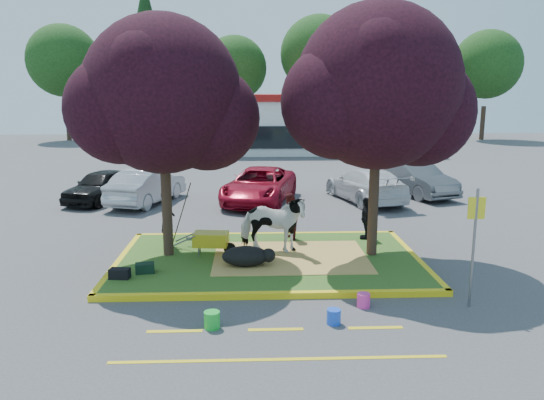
{
  "coord_description": "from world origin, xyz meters",
  "views": [
    {
      "loc": [
        -0.46,
        -13.97,
        4.65
      ],
      "look_at": [
        0.11,
        0.5,
        1.66
      ],
      "focal_mm": 35.0,
      "sensor_mm": 36.0,
      "label": 1
    }
  ],
  "objects_px": {
    "sign_post": "(475,234)",
    "bucket_pink": "(364,300)",
    "calf": "(246,256)",
    "car_silver": "(147,186)",
    "bucket_green": "(212,320)",
    "car_black": "(101,186)",
    "wheelbarrow": "(211,239)",
    "bucket_blue": "(334,317)",
    "cow": "(272,224)",
    "handler": "(168,219)"
  },
  "relations": [
    {
      "from": "bucket_blue",
      "to": "car_black",
      "type": "height_order",
      "value": "car_black"
    },
    {
      "from": "calf",
      "to": "car_silver",
      "type": "bearing_deg",
      "value": 126.06
    },
    {
      "from": "cow",
      "to": "sign_post",
      "type": "bearing_deg",
      "value": -118.14
    },
    {
      "from": "calf",
      "to": "handler",
      "type": "xyz_separation_m",
      "value": [
        -2.28,
        1.9,
        0.56
      ]
    },
    {
      "from": "handler",
      "to": "calf",
      "type": "bearing_deg",
      "value": -144.02
    },
    {
      "from": "cow",
      "to": "car_black",
      "type": "relative_size",
      "value": 0.49
    },
    {
      "from": "car_black",
      "to": "bucket_pink",
      "type": "bearing_deg",
      "value": -34.13
    },
    {
      "from": "car_black",
      "to": "bucket_blue",
      "type": "bearing_deg",
      "value": -38.48
    },
    {
      "from": "bucket_green",
      "to": "car_silver",
      "type": "distance_m",
      "value": 12.69
    },
    {
      "from": "bucket_pink",
      "to": "car_black",
      "type": "height_order",
      "value": "car_black"
    },
    {
      "from": "cow",
      "to": "sign_post",
      "type": "relative_size",
      "value": 0.74
    },
    {
      "from": "bucket_green",
      "to": "car_black",
      "type": "relative_size",
      "value": 0.09
    },
    {
      "from": "sign_post",
      "to": "cow",
      "type": "bearing_deg",
      "value": 138.75
    },
    {
      "from": "car_black",
      "to": "car_silver",
      "type": "xyz_separation_m",
      "value": [
        2.02,
        -0.44,
        0.05
      ]
    },
    {
      "from": "cow",
      "to": "wheelbarrow",
      "type": "relative_size",
      "value": 1.14
    },
    {
      "from": "cow",
      "to": "bucket_green",
      "type": "height_order",
      "value": "cow"
    },
    {
      "from": "sign_post",
      "to": "bucket_green",
      "type": "bearing_deg",
      "value": -170.99
    },
    {
      "from": "cow",
      "to": "calf",
      "type": "height_order",
      "value": "cow"
    },
    {
      "from": "handler",
      "to": "car_silver",
      "type": "bearing_deg",
      "value": 1.54
    },
    {
      "from": "sign_post",
      "to": "bucket_pink",
      "type": "distance_m",
      "value": 2.76
    },
    {
      "from": "calf",
      "to": "wheelbarrow",
      "type": "relative_size",
      "value": 0.72
    },
    {
      "from": "bucket_pink",
      "to": "bucket_blue",
      "type": "relative_size",
      "value": 1.0
    },
    {
      "from": "bucket_green",
      "to": "car_silver",
      "type": "height_order",
      "value": "car_silver"
    },
    {
      "from": "wheelbarrow",
      "to": "bucket_blue",
      "type": "bearing_deg",
      "value": -50.67
    },
    {
      "from": "calf",
      "to": "sign_post",
      "type": "distance_m",
      "value": 5.66
    },
    {
      "from": "cow",
      "to": "car_silver",
      "type": "bearing_deg",
      "value": 46.54
    },
    {
      "from": "handler",
      "to": "car_silver",
      "type": "xyz_separation_m",
      "value": [
        -1.94,
        6.9,
        -0.25
      ]
    },
    {
      "from": "cow",
      "to": "car_silver",
      "type": "xyz_separation_m",
      "value": [
        -4.97,
        7.6,
        -0.24
      ]
    },
    {
      "from": "bucket_green",
      "to": "wheelbarrow",
      "type": "bearing_deg",
      "value": 94.19
    },
    {
      "from": "calf",
      "to": "wheelbarrow",
      "type": "bearing_deg",
      "value": 143.56
    },
    {
      "from": "car_black",
      "to": "calf",
      "type": "bearing_deg",
      "value": -37.25
    },
    {
      "from": "sign_post",
      "to": "bucket_pink",
      "type": "height_order",
      "value": "sign_post"
    },
    {
      "from": "cow",
      "to": "sign_post",
      "type": "distance_m",
      "value": 5.63
    },
    {
      "from": "wheelbarrow",
      "to": "sign_post",
      "type": "relative_size",
      "value": 0.65
    },
    {
      "from": "wheelbarrow",
      "to": "bucket_green",
      "type": "relative_size",
      "value": 4.97
    },
    {
      "from": "handler",
      "to": "bucket_green",
      "type": "distance_m",
      "value": 5.57
    },
    {
      "from": "wheelbarrow",
      "to": "calf",
      "type": "bearing_deg",
      "value": -40.52
    },
    {
      "from": "car_black",
      "to": "handler",
      "type": "bearing_deg",
      "value": -42.92
    },
    {
      "from": "car_silver",
      "to": "car_black",
      "type": "bearing_deg",
      "value": 5.41
    },
    {
      "from": "calf",
      "to": "bucket_pink",
      "type": "distance_m",
      "value": 3.57
    },
    {
      "from": "calf",
      "to": "bucket_pink",
      "type": "relative_size",
      "value": 4.0
    },
    {
      "from": "cow",
      "to": "bucket_green",
      "type": "bearing_deg",
      "value": 176.46
    },
    {
      "from": "bucket_green",
      "to": "bucket_pink",
      "type": "distance_m",
      "value": 3.37
    },
    {
      "from": "bucket_pink",
      "to": "car_silver",
      "type": "bearing_deg",
      "value": 121.29
    },
    {
      "from": "car_black",
      "to": "bucket_green",
      "type": "bearing_deg",
      "value": -47.32
    },
    {
      "from": "handler",
      "to": "bucket_blue",
      "type": "xyz_separation_m",
      "value": [
        4.1,
        -5.16,
        -0.83
      ]
    },
    {
      "from": "bucket_green",
      "to": "car_black",
      "type": "xyz_separation_m",
      "value": [
        -5.6,
        12.6,
        0.51
      ]
    },
    {
      "from": "sign_post",
      "to": "bucket_blue",
      "type": "relative_size",
      "value": 8.52
    },
    {
      "from": "bucket_pink",
      "to": "calf",
      "type": "bearing_deg",
      "value": 136.97
    },
    {
      "from": "cow",
      "to": "bucket_pink",
      "type": "relative_size",
      "value": 6.33
    }
  ]
}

